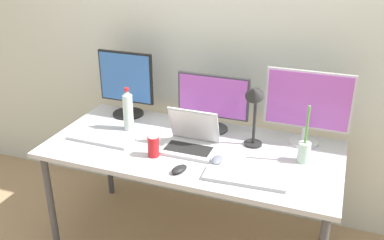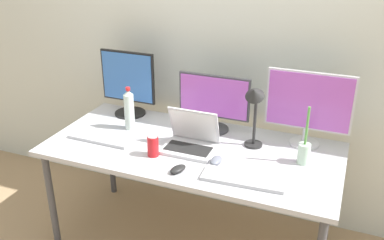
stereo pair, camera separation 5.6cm
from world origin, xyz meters
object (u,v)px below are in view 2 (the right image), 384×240
(work_desk, at_px, (192,155))
(laptop_silver, at_px, (191,140))
(bamboo_vase, at_px, (304,152))
(monitor_center, at_px, (214,101))
(monitor_right, at_px, (309,105))
(soda_can_near_keyboard, at_px, (153,146))
(water_bottle, at_px, (129,110))
(keyboard_main, at_px, (243,179))
(desk_lamp, at_px, (254,105))
(monitor_left, at_px, (128,82))
(mouse_by_laptop, at_px, (178,169))
(mouse_by_keyboard, at_px, (216,160))
(keyboard_aux, at_px, (102,138))

(work_desk, bearing_deg, laptop_silver, -91.98)
(bamboo_vase, bearing_deg, monitor_center, 160.10)
(monitor_right, bearing_deg, soda_can_near_keyboard, -149.40)
(water_bottle, bearing_deg, keyboard_main, -21.38)
(water_bottle, bearing_deg, desk_lamp, 1.73)
(monitor_left, relative_size, desk_lamp, 1.09)
(monitor_left, height_order, water_bottle, monitor_left)
(water_bottle, relative_size, soda_can_near_keyboard, 2.29)
(soda_can_near_keyboard, bearing_deg, mouse_by_laptop, -28.73)
(bamboo_vase, bearing_deg, water_bottle, 178.15)
(work_desk, relative_size, monitor_right, 3.51)
(monitor_left, xyz_separation_m, mouse_by_keyboard, (0.80, -0.44, -0.22))
(monitor_right, bearing_deg, keyboard_aux, -161.27)
(mouse_by_keyboard, bearing_deg, monitor_center, 112.29)
(mouse_by_laptop, bearing_deg, keyboard_main, 27.04)
(laptop_silver, height_order, water_bottle, water_bottle)
(monitor_center, distance_m, mouse_by_keyboard, 0.47)
(water_bottle, relative_size, desk_lamp, 0.69)
(monitor_center, height_order, desk_lamp, desk_lamp)
(monitor_left, bearing_deg, keyboard_aux, -85.53)
(keyboard_main, distance_m, bamboo_vase, 0.40)
(monitor_center, bearing_deg, keyboard_main, -56.17)
(monitor_left, height_order, monitor_center, monitor_left)
(monitor_right, distance_m, soda_can_near_keyboard, 0.94)
(monitor_left, distance_m, monitor_center, 0.64)
(monitor_right, xyz_separation_m, mouse_by_laptop, (-0.59, -0.58, -0.24))
(water_bottle, xyz_separation_m, bamboo_vase, (1.13, -0.04, -0.06))
(mouse_by_keyboard, distance_m, soda_can_near_keyboard, 0.38)
(mouse_by_laptop, bearing_deg, desk_lamp, 73.21)
(monitor_right, height_order, water_bottle, monitor_right)
(work_desk, xyz_separation_m, monitor_left, (-0.60, 0.31, 0.29))
(monitor_center, relative_size, desk_lamp, 1.12)
(water_bottle, bearing_deg, mouse_by_keyboard, -18.21)
(soda_can_near_keyboard, xyz_separation_m, bamboo_vase, (0.82, 0.23, 0.01))
(desk_lamp, bearing_deg, monitor_right, 31.45)
(monitor_right, relative_size, mouse_by_keyboard, 4.80)
(mouse_by_laptop, bearing_deg, keyboard_aux, -176.79)
(monitor_center, xyz_separation_m, water_bottle, (-0.51, -0.19, -0.07))
(monitor_center, bearing_deg, desk_lamp, -28.23)
(laptop_silver, height_order, mouse_by_laptop, laptop_silver)
(monitor_right, distance_m, desk_lamp, 0.34)
(mouse_by_laptop, distance_m, desk_lamp, 0.57)
(mouse_by_keyboard, bearing_deg, soda_can_near_keyboard, -171.49)
(keyboard_aux, height_order, bamboo_vase, bamboo_vase)
(laptop_silver, bearing_deg, keyboard_aux, -170.10)
(work_desk, bearing_deg, monitor_center, 81.95)
(laptop_silver, bearing_deg, desk_lamp, 21.02)
(work_desk, height_order, monitor_left, monitor_left)
(mouse_by_keyboard, relative_size, water_bottle, 0.36)
(keyboard_main, distance_m, desk_lamp, 0.46)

